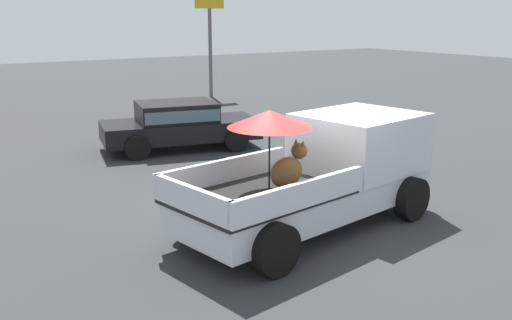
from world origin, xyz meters
TOP-DOWN VIEW (x-y plane):
  - ground_plane at (0.00, 0.00)m, footprint 80.00×80.00m
  - pickup_truck_main at (0.43, 0.08)m, footprint 5.29×2.91m
  - parked_sedan_near at (0.80, 6.86)m, footprint 4.58×2.67m
  - motel_sign at (6.60, 15.60)m, footprint 1.40×0.16m

SIDE VIEW (x-z plane):
  - ground_plane at x=0.00m, z-range 0.00..0.00m
  - parked_sedan_near at x=0.80m, z-range 0.08..1.41m
  - pickup_truck_main at x=0.43m, z-range -0.12..2.08m
  - motel_sign at x=6.60m, z-range 1.00..5.83m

